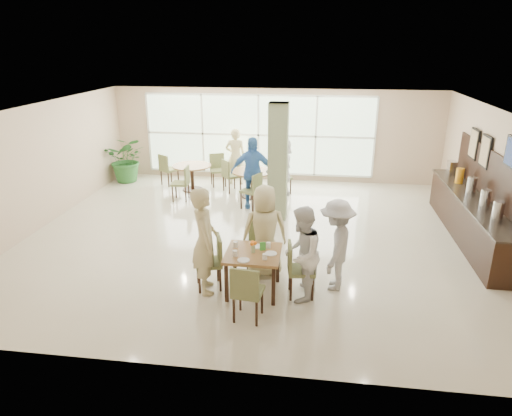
# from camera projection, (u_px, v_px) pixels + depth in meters

# --- Properties ---
(ground) EXTENTS (10.00, 10.00, 0.00)m
(ground) POSITION_uv_depth(u_px,v_px,m) (254.00, 235.00, 10.25)
(ground) COLOR beige
(ground) RESTS_ON ground
(room_shell) EXTENTS (10.00, 10.00, 10.00)m
(room_shell) POSITION_uv_depth(u_px,v_px,m) (254.00, 162.00, 9.67)
(room_shell) COLOR white
(room_shell) RESTS_ON ground
(window_bank) EXTENTS (7.00, 0.04, 7.00)m
(window_bank) POSITION_uv_depth(u_px,v_px,m) (258.00, 135.00, 13.99)
(window_bank) COLOR silver
(window_bank) RESTS_ON ground
(column) EXTENTS (0.45, 0.45, 2.80)m
(column) POSITION_uv_depth(u_px,v_px,m) (278.00, 162.00, 10.84)
(column) COLOR #69704E
(column) RESTS_ON ground
(main_table) EXTENTS (0.93, 0.93, 0.75)m
(main_table) POSITION_uv_depth(u_px,v_px,m) (253.00, 257.00, 7.74)
(main_table) COLOR brown
(main_table) RESTS_ON ground
(round_table_left) EXTENTS (1.12, 1.12, 0.75)m
(round_table_left) POSITION_uv_depth(u_px,v_px,m) (192.00, 171.00, 13.20)
(round_table_left) COLOR brown
(round_table_left) RESTS_ON ground
(round_table_right) EXTENTS (1.14, 1.14, 0.75)m
(round_table_right) POSITION_uv_depth(u_px,v_px,m) (252.00, 177.00, 12.62)
(round_table_right) COLOR brown
(round_table_right) RESTS_ON ground
(chairs_main_table) EXTENTS (2.15, 2.11, 0.95)m
(chairs_main_table) POSITION_uv_depth(u_px,v_px,m) (254.00, 267.00, 7.80)
(chairs_main_table) COLOR #646B3A
(chairs_main_table) RESTS_ON ground
(chairs_table_left) EXTENTS (2.09, 1.98, 0.95)m
(chairs_table_left) POSITION_uv_depth(u_px,v_px,m) (189.00, 174.00, 13.25)
(chairs_table_left) COLOR #646B3A
(chairs_table_left) RESTS_ON ground
(chairs_table_right) EXTENTS (2.07, 1.98, 0.95)m
(chairs_table_right) POSITION_uv_depth(u_px,v_px,m) (255.00, 181.00, 12.61)
(chairs_table_right) COLOR #646B3A
(chairs_table_right) RESTS_ON ground
(tabletop_clutter) EXTENTS (0.78, 0.76, 0.21)m
(tabletop_clutter) POSITION_uv_depth(u_px,v_px,m) (254.00, 249.00, 7.67)
(tabletop_clutter) COLOR white
(tabletop_clutter) RESTS_ON main_table
(buffet_counter) EXTENTS (0.64, 4.70, 1.95)m
(buffet_counter) POSITION_uv_depth(u_px,v_px,m) (471.00, 215.00, 9.94)
(buffet_counter) COLOR black
(buffet_counter) RESTS_ON ground
(framed_art_a) EXTENTS (0.05, 0.55, 0.70)m
(framed_art_a) POSITION_uv_depth(u_px,v_px,m) (485.00, 151.00, 9.92)
(framed_art_a) COLOR black
(framed_art_a) RESTS_ON ground
(framed_art_b) EXTENTS (0.05, 0.55, 0.70)m
(framed_art_b) POSITION_uv_depth(u_px,v_px,m) (474.00, 144.00, 10.67)
(framed_art_b) COLOR black
(framed_art_b) RESTS_ON ground
(potted_plant) EXTENTS (1.40, 1.40, 1.41)m
(potted_plant) POSITION_uv_depth(u_px,v_px,m) (127.00, 159.00, 13.99)
(potted_plant) COLOR #276228
(potted_plant) RESTS_ON ground
(teen_left) EXTENTS (0.65, 0.79, 1.87)m
(teen_left) POSITION_uv_depth(u_px,v_px,m) (205.00, 241.00, 7.70)
(teen_left) COLOR #C6B984
(teen_left) RESTS_ON ground
(teen_far) EXTENTS (0.93, 0.66, 1.72)m
(teen_far) POSITION_uv_depth(u_px,v_px,m) (265.00, 231.00, 8.28)
(teen_far) COLOR #C6B984
(teen_far) RESTS_ON ground
(teen_right) EXTENTS (0.74, 0.89, 1.63)m
(teen_right) POSITION_uv_depth(u_px,v_px,m) (302.00, 254.00, 7.49)
(teen_right) COLOR white
(teen_right) RESTS_ON ground
(teen_standing) EXTENTS (0.77, 1.14, 1.63)m
(teen_standing) POSITION_uv_depth(u_px,v_px,m) (336.00, 245.00, 7.82)
(teen_standing) COLOR #B1B1B4
(teen_standing) RESTS_ON ground
(adult_a) EXTENTS (1.17, 0.79, 1.85)m
(adult_a) POSITION_uv_depth(u_px,v_px,m) (252.00, 172.00, 11.74)
(adult_a) COLOR #4077C0
(adult_a) RESTS_ON ground
(adult_b) EXTENTS (1.00, 1.66, 1.67)m
(adult_b) POSITION_uv_depth(u_px,v_px,m) (283.00, 168.00, 12.50)
(adult_b) COLOR white
(adult_b) RESTS_ON ground
(adult_standing) EXTENTS (0.65, 0.45, 1.70)m
(adult_standing) POSITION_uv_depth(u_px,v_px,m) (236.00, 156.00, 13.71)
(adult_standing) COLOR #C6B984
(adult_standing) RESTS_ON ground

